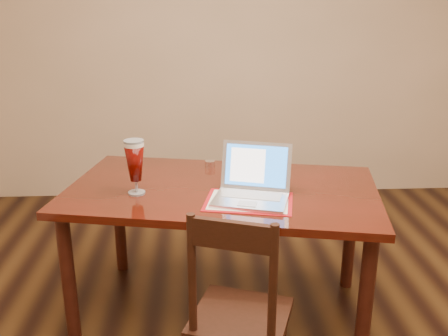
{
  "coord_description": "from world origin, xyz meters",
  "views": [
    {
      "loc": [
        -0.41,
        -1.89,
        1.72
      ],
      "look_at": [
        -0.28,
        0.49,
        0.92
      ],
      "focal_mm": 40.0,
      "sensor_mm": 36.0,
      "label": 1
    }
  ],
  "objects": [
    {
      "name": "dining_table",
      "position": [
        -0.29,
        0.61,
        0.69
      ],
      "size": [
        1.79,
        1.23,
        1.06
      ],
      "rotation": [
        0.0,
        0.0,
        -0.2
      ],
      "color": "#441009",
      "rests_on": "ground"
    },
    {
      "name": "dining_chair",
      "position": [
        -0.25,
        -0.08,
        0.45
      ],
      "size": [
        0.51,
        0.5,
        0.95
      ],
      "rotation": [
        0.0,
        0.0,
        -0.34
      ],
      "color": "black",
      "rests_on": "ground"
    }
  ]
}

